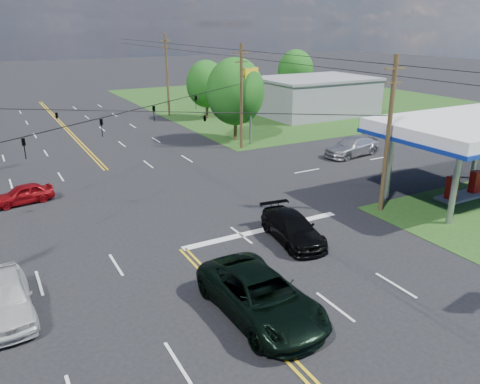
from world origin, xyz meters
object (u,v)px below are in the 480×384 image
tree_right_b (206,84)px  pickup_white (4,298)px  pickup_dkgreen (261,296)px  suv_black (292,228)px  retail_ne (315,97)px  pole_right_far (167,74)px  tree_right_a (235,92)px  pole_se (388,134)px  gas_canopy (473,129)px  tree_far_r (296,71)px  pole_ne (241,96)px

tree_right_b → pickup_white: size_ratio=1.43×
pickup_dkgreen → suv_black: size_ratio=1.28×
retail_ne → pole_right_far: bearing=154.8°
suv_black → tree_right_a: bearing=77.0°
tree_right_a → pickup_dkgreen: size_ratio=1.26×
pole_se → pickup_dkgreen: pole_se is taller
gas_canopy → tree_right_b: 34.14m
gas_canopy → pickup_white: 28.21m
tree_far_r → pickup_dkgreen: 56.21m
tree_far_r → pickup_white: tree_far_r is taller
retail_ne → tree_far_r: 11.02m
pole_ne → suv_black: (-7.38, -18.88, -4.18)m
gas_canopy → tree_far_r: (14.50, 40.00, -0.17)m
retail_ne → pickup_white: size_ratio=2.83×
gas_canopy → tree_right_a: bearing=104.0°
gas_canopy → pole_right_far: 38.55m
tree_right_a → pickup_white: tree_right_a is taller
pole_right_far → retail_ne: bearing=-25.2°
pole_se → pole_ne: bearing=90.0°
gas_canopy → pickup_dkgreen: size_ratio=1.88×
pole_right_far → tree_far_r: 21.10m
tree_right_b → suv_black: size_ratio=1.40×
pole_se → pickup_white: bearing=-177.1°
tree_right_a → suv_black: size_ratio=1.62×
pole_ne → tree_right_a: pole_ne is taller
pole_se → pickup_white: size_ratio=1.92×
retail_ne → pole_se: bearing=-120.4°
tree_right_a → pickup_dkgreen: bearing=-116.6°
gas_canopy → pickup_dkgreen: gas_canopy is taller
tree_far_r → pickup_white: 58.50m
retail_ne → pole_ne: bearing=-147.1°
pole_ne → suv_black: pole_ne is taller
gas_canopy → pickup_dkgreen: 20.01m
pole_right_far → suv_black: pole_right_far is taller
tree_far_r → pole_ne: bearing=-135.0°
tree_far_r → pickup_dkgreen: tree_far_r is taller
pole_se → pole_right_far: bearing=90.0°
tree_right_a → gas_canopy: bearing=-76.0°
pole_right_far → pickup_white: size_ratio=2.02×
pole_right_far → tree_far_r: bearing=5.4°
tree_right_b → pole_se: bearing=-96.1°
pole_right_far → tree_right_a: 16.03m
pole_right_far → gas_canopy: bearing=-80.3°
tree_right_b → pickup_dkgreen: bearing=-112.3°
tree_far_r → suv_black: 49.10m
pole_right_far → tree_right_b: pole_right_far is taller
pole_ne → pole_right_far: pole_right_far is taller
pole_se → tree_right_b: pole_se is taller
pole_se → pole_right_far: 37.00m
tree_right_a → tree_far_r: (20.00, 18.00, -0.33)m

